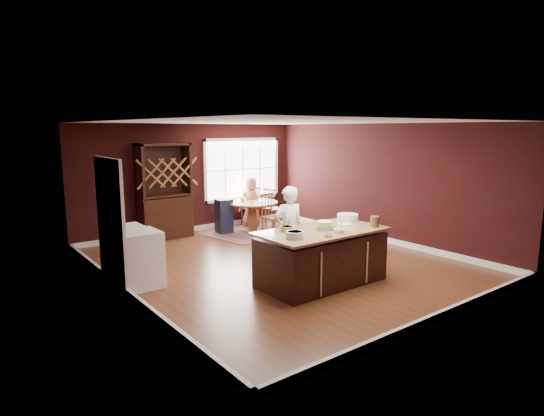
{
  "coord_description": "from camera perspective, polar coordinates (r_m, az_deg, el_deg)",
  "views": [
    {
      "loc": [
        -5.25,
        -6.75,
        2.58
      ],
      "look_at": [
        0.03,
        0.21,
        1.05
      ],
      "focal_mm": 30.0,
      "sensor_mm": 36.0,
      "label": 1
    }
  ],
  "objects": [
    {
      "name": "bowl_blue",
      "position": [
        6.98,
        2.88,
        -3.39
      ],
      "size": [
        0.28,
        0.28,
        0.11
      ],
      "primitive_type": "cylinder",
      "color": "silver",
      "rests_on": "kitchen_island"
    },
    {
      "name": "dinner_plate",
      "position": [
        8.06,
        9.18,
        -2.02
      ],
      "size": [
        0.27,
        0.27,
        0.02
      ],
      "primitive_type": "cylinder",
      "color": "beige",
      "rests_on": "kitchen_island"
    },
    {
      "name": "doorway",
      "position": [
        7.85,
        -19.57,
        -2.07
      ],
      "size": [
        0.08,
        1.26,
        2.13
      ],
      "primitive_type": null,
      "color": "white",
      "rests_on": "room_shell"
    },
    {
      "name": "chair_south",
      "position": [
        10.87,
        0.09,
        -0.92
      ],
      "size": [
        0.51,
        0.49,
        1.06
      ],
      "primitive_type": null,
      "rotation": [
        0.0,
        0.0,
        0.16
      ],
      "color": "#935E34",
      "rests_on": "ground"
    },
    {
      "name": "rug",
      "position": [
        11.66,
        -2.47,
        -2.83
      ],
      "size": [
        2.67,
        2.22,
        0.01
      ],
      "primitive_type": "cube",
      "rotation": [
        0.0,
        0.0,
        0.16
      ],
      "color": "brown",
      "rests_on": "ground"
    },
    {
      "name": "layer_cake",
      "position": [
        7.61,
        6.6,
        -2.18
      ],
      "size": [
        0.35,
        0.35,
        0.14
      ],
      "primitive_type": null,
      "color": "silver",
      "rests_on": "kitchen_island"
    },
    {
      "name": "bowl_pink",
      "position": [
        7.13,
        7.12,
        -3.4
      ],
      "size": [
        0.14,
        0.14,
        0.05
      ],
      "primitive_type": "cylinder",
      "color": "silver",
      "rests_on": "kitchen_island"
    },
    {
      "name": "seated_woman",
      "position": [
        12.05,
        -2.71,
        0.77
      ],
      "size": [
        0.66,
        0.44,
        1.32
      ],
      "primitive_type": "imported",
      "rotation": [
        0.0,
        0.0,
        3.16
      ],
      "color": "#C76C58",
      "rests_on": "ground"
    },
    {
      "name": "stoneware_crock",
      "position": [
        7.97,
        12.78,
        -1.67
      ],
      "size": [
        0.15,
        0.15,
        0.18
      ],
      "primitive_type": "cylinder",
      "color": "brown",
      "rests_on": "kitchen_island"
    },
    {
      "name": "bowl_yellow",
      "position": [
        7.46,
        1.88,
        -2.6
      ],
      "size": [
        0.22,
        0.22,
        0.08
      ],
      "primitive_type": "cylinder",
      "color": "olive",
      "rests_on": "kitchen_island"
    },
    {
      "name": "chair_north",
      "position": [
        12.37,
        -2.79,
        0.34
      ],
      "size": [
        0.59,
        0.58,
        1.04
      ],
      "primitive_type": null,
      "rotation": [
        0.0,
        0.0,
        3.67
      ],
      "color": "brown",
      "rests_on": "ground"
    },
    {
      "name": "hutch",
      "position": [
        10.99,
        -13.34,
        2.06
      ],
      "size": [
        1.23,
        0.51,
        2.25
      ],
      "primitive_type": "cube",
      "color": "black",
      "rests_on": "ground"
    },
    {
      "name": "baker",
      "position": [
        8.12,
        2.06,
        -2.79
      ],
      "size": [
        0.64,
        0.47,
        1.59
      ],
      "primitive_type": "imported",
      "rotation": [
        0.0,
        0.0,
        2.97
      ],
      "color": "white",
      "rests_on": "ground"
    },
    {
      "name": "white_tub",
      "position": [
        8.36,
        9.48,
        -1.19
      ],
      "size": [
        0.38,
        0.38,
        0.13
      ],
      "primitive_type": "cylinder",
      "color": "white",
      "rests_on": "kitchen_island"
    },
    {
      "name": "high_chair",
      "position": [
        11.41,
        -6.06,
        -0.9
      ],
      "size": [
        0.39,
        0.39,
        0.89
      ],
      "primitive_type": null,
      "rotation": [
        0.0,
        0.0,
        -0.09
      ],
      "color": "black",
      "rests_on": "ground"
    },
    {
      "name": "dining_table",
      "position": [
        11.55,
        -2.49,
        -0.27
      ],
      "size": [
        1.29,
        1.29,
        0.75
      ],
      "color": "brown",
      "rests_on": "ground"
    },
    {
      "name": "room_shell",
      "position": [
        8.64,
        0.67,
        1.75
      ],
      "size": [
        7.0,
        7.0,
        7.0
      ],
      "color": "#59311D",
      "rests_on": "ground"
    },
    {
      "name": "drinking_glass",
      "position": [
        7.85,
        8.85,
        -1.91
      ],
      "size": [
        0.07,
        0.07,
        0.13
      ],
      "primitive_type": "cylinder",
      "color": "silver",
      "rests_on": "kitchen_island"
    },
    {
      "name": "bowl_olive",
      "position": [
        7.4,
        8.37,
        -2.87
      ],
      "size": [
        0.18,
        0.18,
        0.07
      ],
      "primitive_type": "cylinder",
      "color": "beige",
      "rests_on": "kitchen_island"
    },
    {
      "name": "window",
      "position": [
        12.29,
        -3.75,
        4.88
      ],
      "size": [
        2.36,
        0.1,
        1.66
      ],
      "primitive_type": null,
      "color": "white",
      "rests_on": "room_shell"
    },
    {
      "name": "table_cup",
      "position": [
        11.51,
        -3.75,
        1.0
      ],
      "size": [
        0.14,
        0.14,
        0.09
      ],
      "primitive_type": "imported",
      "rotation": [
        0.0,
        0.0,
        -0.28
      ],
      "color": "silver",
      "rests_on": "dining_table"
    },
    {
      "name": "washer",
      "position": [
        7.79,
        -16.28,
        -6.21
      ],
      "size": [
        0.64,
        0.62,
        0.94
      ],
      "primitive_type": "cube",
      "color": "white",
      "rests_on": "ground"
    },
    {
      "name": "toddler",
      "position": [
        11.4,
        -6.6,
        0.94
      ],
      "size": [
        0.18,
        0.14,
        0.26
      ],
      "primitive_type": null,
      "color": "#8CA5BF",
      "rests_on": "high_chair"
    },
    {
      "name": "dryer",
      "position": [
        8.38,
        -17.86,
        -5.27
      ],
      "size": [
        0.62,
        0.6,
        0.91
      ],
      "primitive_type": "cube",
      "color": "white",
      "rests_on": "ground"
    },
    {
      "name": "table_plate",
      "position": [
        11.57,
        -1.28,
        0.88
      ],
      "size": [
        0.19,
        0.19,
        0.01
      ],
      "primitive_type": "cylinder",
      "color": "beige",
      "rests_on": "dining_table"
    },
    {
      "name": "chair_east",
      "position": [
        12.03,
        0.33,
        0.12
      ],
      "size": [
        0.46,
        0.48,
        1.05
      ],
      "primitive_type": null,
      "rotation": [
        0.0,
        0.0,
        1.66
      ],
      "color": "olive",
      "rests_on": "ground"
    },
    {
      "name": "kitchen_island",
      "position": [
        7.71,
        6.2,
        -6.25
      ],
      "size": [
        2.18,
        1.14,
        0.92
      ],
      "color": "black",
      "rests_on": "ground"
    }
  ]
}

